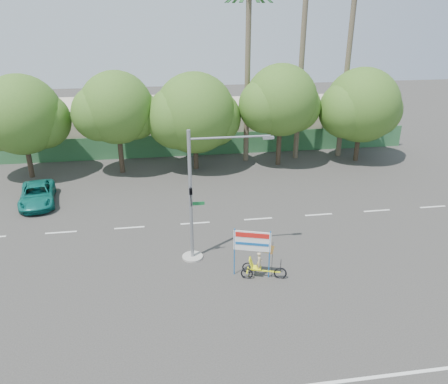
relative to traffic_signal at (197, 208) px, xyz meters
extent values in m
plane|color=#33302D|center=(2.20, -3.98, -2.92)|extent=(120.00, 120.00, 0.00)
cube|color=#336B3D|center=(2.20, 17.52, -1.92)|extent=(38.00, 0.08, 2.00)
cube|color=beige|center=(-7.80, 22.02, -0.92)|extent=(12.00, 8.00, 4.00)
cube|color=beige|center=(10.20, 22.02, -1.12)|extent=(14.00, 8.00, 3.60)
cylinder|color=#473828|center=(-11.80, 14.02, -1.16)|extent=(0.40, 0.40, 3.52)
sphere|color=#2C5218|center=(-11.80, 14.02, 2.04)|extent=(6.00, 6.00, 6.00)
sphere|color=#2C5218|center=(-10.45, 14.32, 1.48)|extent=(4.32, 4.32, 4.32)
sphere|color=#2C5218|center=(-13.15, 13.77, 1.72)|extent=(4.56, 4.56, 4.56)
cylinder|color=#473828|center=(-4.80, 14.02, -1.05)|extent=(0.40, 0.40, 3.74)
sphere|color=#2C5218|center=(-4.80, 14.02, 2.35)|extent=(5.60, 5.60, 5.60)
sphere|color=#2C5218|center=(-3.54, 14.32, 1.76)|extent=(4.03, 4.03, 4.03)
sphere|color=#2C5218|center=(-6.06, 13.77, 2.01)|extent=(4.26, 4.26, 4.26)
cylinder|color=#473828|center=(1.20, 14.02, -1.27)|extent=(0.40, 0.40, 3.30)
sphere|color=#2C5218|center=(1.20, 14.02, 1.73)|extent=(6.40, 6.40, 6.40)
sphere|color=#2C5218|center=(2.64, 14.32, 1.21)|extent=(4.61, 4.61, 4.61)
sphere|color=#2C5218|center=(-0.24, 13.77, 1.43)|extent=(4.86, 4.86, 4.86)
cylinder|color=#473828|center=(8.20, 14.02, -0.98)|extent=(0.40, 0.40, 3.87)
sphere|color=#2C5218|center=(8.20, 14.02, 2.54)|extent=(5.80, 5.80, 5.80)
sphere|color=#2C5218|center=(9.50, 14.32, 1.92)|extent=(4.18, 4.18, 4.18)
sphere|color=#2C5218|center=(6.89, 13.77, 2.19)|extent=(4.41, 4.41, 4.41)
cylinder|color=#473828|center=(15.20, 14.02, -1.20)|extent=(0.40, 0.40, 3.43)
sphere|color=#2C5218|center=(15.20, 14.02, 1.92)|extent=(6.20, 6.20, 6.20)
sphere|color=#2C5218|center=(16.59, 14.32, 1.37)|extent=(4.46, 4.46, 4.46)
sphere|color=#2C5218|center=(13.80, 13.77, 1.61)|extent=(4.71, 4.71, 4.71)
cylinder|color=#70604C|center=(10.20, 15.52, 5.58)|extent=(0.44, 0.44, 17.00)
cylinder|color=#70604C|center=(14.20, 15.52, 4.58)|extent=(0.44, 0.44, 15.00)
cylinder|color=#70604C|center=(5.70, 15.52, 4.08)|extent=(0.44, 0.44, 14.00)
cylinder|color=gray|center=(-0.30, 0.02, -2.87)|extent=(1.10, 1.10, 0.10)
cylinder|color=gray|center=(-0.30, 0.02, 0.58)|extent=(0.18, 0.18, 7.00)
cylinder|color=gray|center=(1.70, 0.02, 3.63)|extent=(4.00, 0.10, 0.10)
cube|color=gray|center=(3.60, 0.02, 3.53)|extent=(0.55, 0.20, 0.12)
imported|color=black|center=(-0.30, -0.20, 0.68)|extent=(0.16, 0.20, 1.00)
cube|color=#14662D|center=(0.05, 0.02, 0.23)|extent=(0.70, 0.04, 0.18)
torus|color=black|center=(3.81, -2.57, -2.63)|extent=(0.64, 0.27, 0.65)
torus|color=black|center=(2.35, -1.82, -2.65)|extent=(0.60, 0.25, 0.60)
torus|color=black|center=(2.18, -2.33, -2.65)|extent=(0.60, 0.25, 0.60)
cube|color=#F8FB16|center=(3.04, -2.32, -2.58)|extent=(1.56, 0.55, 0.06)
cube|color=#F8FB16|center=(2.26, -2.07, -2.63)|extent=(0.23, 0.56, 0.05)
cube|color=#F8FB16|center=(2.67, -2.20, -2.44)|extent=(0.58, 0.53, 0.06)
cube|color=#F8FB16|center=(2.43, -2.12, -2.17)|extent=(0.33, 0.45, 0.52)
cylinder|color=black|center=(3.81, -2.57, -2.25)|extent=(0.04, 0.04, 0.52)
cube|color=black|center=(3.81, -2.57, -1.99)|extent=(0.17, 0.42, 0.04)
imported|color=#CCB284|center=(2.81, -2.25, -2.08)|extent=(0.35, 0.43, 1.03)
cylinder|color=blue|center=(1.63, -1.87, -1.63)|extent=(0.07, 0.07, 2.58)
cylinder|color=blue|center=(3.26, -2.39, -1.63)|extent=(0.07, 0.07, 2.58)
cube|color=white|center=(2.45, -2.13, -0.96)|extent=(1.74, 0.60, 1.05)
cube|color=red|center=(2.43, -2.16, -0.63)|extent=(1.55, 0.51, 0.25)
cube|color=blue|center=(2.43, -2.16, -1.11)|extent=(1.55, 0.51, 0.13)
cylinder|color=black|center=(3.40, -2.44, -1.92)|extent=(0.02, 0.02, 2.00)
cube|color=red|center=(3.08, -2.34, -1.30)|extent=(0.81, 0.28, 0.63)
imported|color=#0F6C62|center=(-10.10, 8.60, -2.26)|extent=(2.93, 5.01, 1.31)
camera|label=1|loc=(-1.67, -20.13, 9.40)|focal=35.00mm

